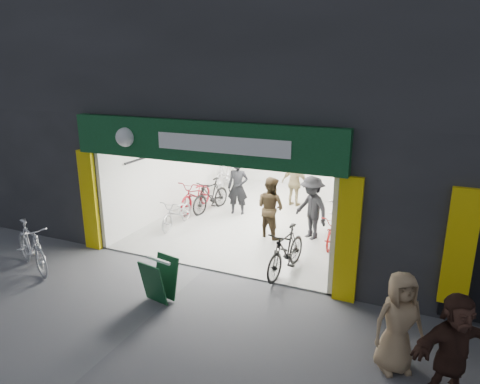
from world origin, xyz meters
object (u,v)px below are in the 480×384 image
Objects in this scene: bike_left_front at (177,213)px; pedestrian_near at (399,323)px; parked_bike at (31,247)px; sandwich_board at (159,279)px; bike_right_front at (286,251)px.

pedestrian_near is (6.42, -3.96, 0.39)m from bike_left_front.
parked_bike is 1.17× the size of pedestrian_near.
sandwich_board reaches higher than bike_left_front.
sandwich_board is at bearing -65.50° from bike_left_front.
parked_bike is at bearing -169.02° from sandwich_board.
bike_left_front is at bearing 165.94° from bike_right_front.
sandwich_board is (-4.52, 0.23, -0.34)m from pedestrian_near.
pedestrian_near reaches higher than sandwich_board.
sandwich_board is (3.51, 0.02, -0.09)m from parked_bike.
parked_bike is 8.03m from pedestrian_near.
pedestrian_near reaches higher than bike_left_front.
sandwich_board is (1.90, -3.73, 0.05)m from bike_left_front.
bike_left_front is at bearing 116.63° from pedestrian_near.
sandwich_board is at bearing -123.95° from bike_right_front.
bike_right_front reaches higher than bike_left_front.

